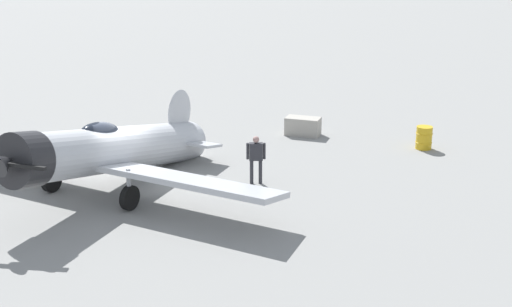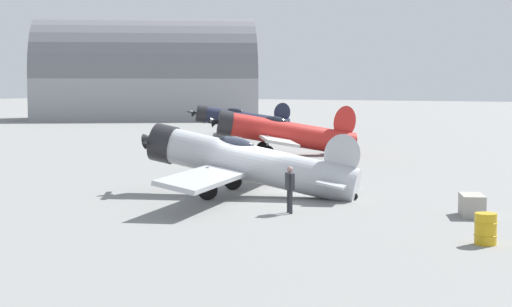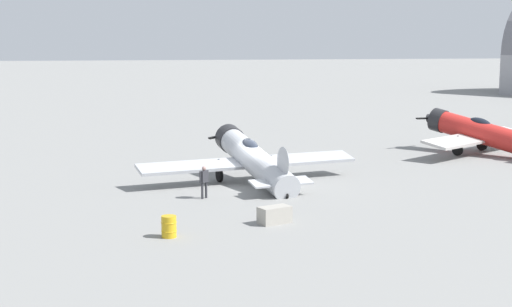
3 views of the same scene
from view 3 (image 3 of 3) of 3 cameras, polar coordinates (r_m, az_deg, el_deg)
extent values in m
plane|color=gray|center=(45.29, 0.00, -2.25)|extent=(400.00, 400.00, 0.00)
cylinder|color=#B7BABF|center=(45.05, 0.00, -0.58)|extent=(3.72, 8.93, 3.13)
cylinder|color=#232326|center=(48.74, -1.89, 1.07)|extent=(1.89, 1.57, 1.78)
cone|color=#232326|center=(49.33, -2.17, 1.31)|extent=(0.83, 0.82, 0.78)
cube|color=black|center=(49.47, -2.23, 1.33)|extent=(2.29, 1.61, 0.29)
ellipsoid|color=black|center=(45.72, -0.42, 0.59)|extent=(1.19, 1.93, 0.99)
cube|color=#ADAFB5|center=(46.04, -0.50, -0.65)|extent=(13.23, 4.96, 0.48)
ellipsoid|color=#B7BABF|center=(41.68, 1.95, -0.68)|extent=(0.57, 1.77, 1.99)
cube|color=#ADAFB5|center=(42.04, 1.83, -2.07)|extent=(3.57, 1.93, 0.30)
cylinder|color=#999BA0|center=(45.96, -2.67, -0.97)|extent=(0.14, 0.14, 0.97)
cylinder|color=black|center=(46.05, -2.66, -1.57)|extent=(0.40, 0.82, 0.80)
cylinder|color=#999BA0|center=(47.20, 1.12, -0.71)|extent=(0.14, 0.14, 0.97)
cylinder|color=black|center=(47.28, 1.12, -1.29)|extent=(0.40, 0.82, 0.80)
cylinder|color=black|center=(41.52, 2.24, -3.08)|extent=(0.17, 0.30, 0.28)
cylinder|color=red|center=(58.08, 16.60, 1.26)|extent=(6.65, 8.23, 3.04)
cylinder|color=#232326|center=(60.15, 13.08, 2.34)|extent=(2.07, 1.95, 1.83)
cone|color=#232326|center=(60.48, 12.57, 2.50)|extent=(0.96, 0.95, 0.79)
cube|color=black|center=(60.57, 12.45, 2.51)|extent=(2.57, 1.31, 0.22)
ellipsoid|color=black|center=(58.41, 15.87, 2.15)|extent=(1.67, 1.89, 0.95)
cube|color=#BCB7B2|center=(58.63, 15.68, 1.12)|extent=(10.35, 8.36, 0.51)
cylinder|color=#999BA0|center=(57.49, 14.37, 0.76)|extent=(0.14, 0.14, 1.03)
cylinder|color=black|center=(57.56, 14.35, 0.25)|extent=(0.64, 0.76, 0.80)
cylinder|color=#999BA0|center=(60.38, 16.03, 1.07)|extent=(0.14, 0.14, 1.03)
cylinder|color=black|center=(60.45, 16.01, 0.59)|extent=(0.64, 0.76, 0.80)
cylinder|color=#2D2D33|center=(41.44, -3.90, -2.71)|extent=(0.13, 0.13, 0.86)
cylinder|color=#2D2D33|center=(41.66, -3.62, -2.64)|extent=(0.13, 0.13, 0.86)
cube|color=#2D2D33|center=(41.41, -3.77, -1.67)|extent=(0.50, 0.50, 0.61)
sphere|color=#A37B74|center=(41.33, -3.78, -1.08)|extent=(0.23, 0.23, 0.23)
cylinder|color=#2D2D33|center=(41.19, -4.03, -1.70)|extent=(0.09, 0.09, 0.58)
cylinder|color=#2D2D33|center=(41.62, -3.51, -1.59)|extent=(0.09, 0.09, 0.58)
cube|color=#9E998E|center=(36.17, 1.35, -4.46)|extent=(1.66, 1.32, 0.78)
cylinder|color=gold|center=(33.94, -6.31, -5.27)|extent=(0.64, 0.64, 0.93)
torus|color=gold|center=(33.90, -6.31, -4.96)|extent=(0.68, 0.68, 0.04)
torus|color=gold|center=(33.99, -6.30, -5.57)|extent=(0.68, 0.68, 0.04)
camera|label=1|loc=(58.45, -20.73, 7.82)|focal=48.45mm
camera|label=2|loc=(35.03, -47.58, -0.68)|focal=56.13mm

